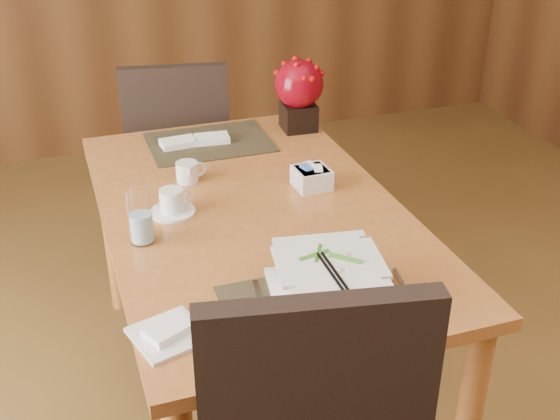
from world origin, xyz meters
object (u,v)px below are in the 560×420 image
object	(u,v)px
sugar_caddy	(312,178)
bread_plate	(169,335)
dining_table	(253,235)
soup_setting	(329,280)
water_glass	(141,216)
berry_decor	(299,90)
coffee_cup	(172,203)
creamer_jug	(187,172)
far_chair	(178,153)

from	to	relation	value
sugar_caddy	bread_plate	xyz separation A→B (m)	(-0.60, -0.62, -0.03)
dining_table	soup_setting	xyz separation A→B (m)	(0.04, -0.52, 0.15)
bread_plate	water_glass	bearing A→B (deg)	88.11
soup_setting	bread_plate	xyz separation A→B (m)	(-0.41, -0.02, -0.05)
dining_table	sugar_caddy	xyz separation A→B (m)	(0.23, 0.08, 0.13)
water_glass	berry_decor	size ratio (longest dim) A/B	0.59
water_glass	bread_plate	size ratio (longest dim) A/B	1.07
coffee_cup	creamer_jug	xyz separation A→B (m)	(0.09, 0.20, 0.00)
soup_setting	coffee_cup	size ratio (longest dim) A/B	2.31
dining_table	berry_decor	world-z (taller)	berry_decor
creamer_jug	berry_decor	world-z (taller)	berry_decor
dining_table	water_glass	world-z (taller)	water_glass
coffee_cup	bread_plate	bearing A→B (deg)	-102.30
bread_plate	far_chair	size ratio (longest dim) A/B	0.16
water_glass	soup_setting	bearing A→B (deg)	-47.79
bread_plate	sugar_caddy	bearing A→B (deg)	45.99
soup_setting	water_glass	distance (m)	0.58
dining_table	creamer_jug	size ratio (longest dim) A/B	15.87
dining_table	soup_setting	size ratio (longest dim) A/B	4.64
far_chair	creamer_jug	bearing A→B (deg)	91.49
dining_table	soup_setting	world-z (taller)	soup_setting
far_chair	water_glass	bearing A→B (deg)	83.42
berry_decor	bread_plate	distance (m)	1.34
sugar_caddy	berry_decor	bearing A→B (deg)	74.42
sugar_caddy	far_chair	world-z (taller)	far_chair
creamer_jug	bread_plate	distance (m)	0.82
coffee_cup	far_chair	size ratio (longest dim) A/B	0.14
sugar_caddy	coffee_cup	bearing A→B (deg)	-176.53
coffee_cup	water_glass	bearing A→B (deg)	-128.83
soup_setting	coffee_cup	distance (m)	0.64
dining_table	far_chair	bearing A→B (deg)	92.83
coffee_cup	sugar_caddy	xyz separation A→B (m)	(0.47, 0.03, -0.00)
creamer_jug	berry_decor	distance (m)	0.62
dining_table	creamer_jug	world-z (taller)	creamer_jug
berry_decor	far_chair	distance (m)	0.67
coffee_cup	soup_setting	bearing A→B (deg)	-64.14
soup_setting	bread_plate	distance (m)	0.41
berry_decor	far_chair	size ratio (longest dim) A/B	0.29
water_glass	sugar_caddy	distance (m)	0.61
berry_decor	bread_plate	world-z (taller)	berry_decor
water_glass	far_chair	distance (m)	1.13
creamer_jug	far_chair	distance (m)	0.75
dining_table	berry_decor	xyz separation A→B (m)	(0.37, 0.57, 0.25)
coffee_cup	berry_decor	distance (m)	0.81
coffee_cup	berry_decor	world-z (taller)	berry_decor
far_chair	soup_setting	bearing A→B (deg)	102.95
creamer_jug	far_chair	xyz separation A→B (m)	(0.10, 0.71, -0.24)
dining_table	creamer_jug	xyz separation A→B (m)	(-0.15, 0.25, 0.13)
soup_setting	far_chair	world-z (taller)	far_chair
sugar_caddy	berry_decor	xyz separation A→B (m)	(0.14, 0.50, 0.12)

